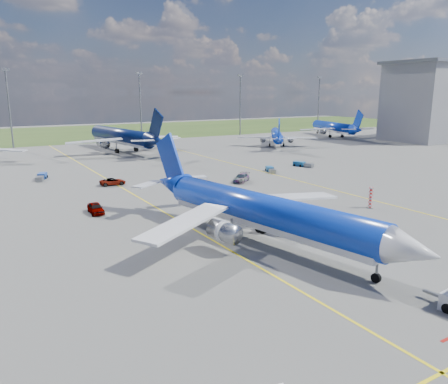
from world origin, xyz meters
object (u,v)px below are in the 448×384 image
service_car_a (96,208)px  warning_post (371,198)px  bg_jet_ne (276,145)px  main_airliner (263,243)px  baggage_tug_w (271,170)px  baggage_tug_e (302,164)px  service_car_b (113,182)px  bg_jet_n (122,151)px  baggage_tug_c (41,177)px  bg_jet_ene (333,137)px  service_car_c (241,178)px

service_car_a → warning_post: bearing=-24.0°
bg_jet_ne → main_airliner: size_ratio=0.85×
baggage_tug_w → baggage_tug_e: baggage_tug_e is taller
main_airliner → service_car_b: (-4.84, 38.52, 0.62)m
bg_jet_n → baggage_tug_w: bearing=101.4°
service_car_a → baggage_tug_w: 41.58m
baggage_tug_e → baggage_tug_c: bearing=146.2°
main_airliner → baggage_tug_w: bearing=41.4°
main_airliner → service_car_a: bearing=109.2°
main_airliner → baggage_tug_e: bearing=33.8°
bg_jet_ene → bg_jet_n: bearing=16.7°
bg_jet_ne → service_car_b: 69.26m
main_airliner → service_car_c: (16.25, 29.30, 0.74)m
warning_post → baggage_tug_e: (15.18, 32.04, -1.01)m
service_car_a → service_car_b: (7.52, 17.06, -0.10)m
service_car_a → baggage_tug_e: (49.35, 14.99, -0.24)m
main_airliner → baggage_tug_c: bearing=95.6°
service_car_b → baggage_tug_c: service_car_b is taller
baggage_tug_w → baggage_tug_c: 44.71m
warning_post → service_car_b: (-26.65, 34.12, -0.88)m
warning_post → bg_jet_n: bearing=97.9°
bg_jet_ne → baggage_tug_c: size_ratio=6.90×
bg_jet_ne → baggage_tug_w: size_ratio=7.57×
bg_jet_n → main_airliner: 83.12m
warning_post → bg_jet_n: bg_jet_n is taller
service_car_c → baggage_tug_e: bearing=68.3°
main_airliner → service_car_a: 24.77m
bg_jet_ene → baggage_tug_e: 70.51m
baggage_tug_c → baggage_tug_w: bearing=-0.9°
service_car_a → baggage_tug_w: (39.37, 13.35, -0.27)m
main_airliner → baggage_tug_e: size_ratio=8.33×
main_airliner → baggage_tug_e: 51.93m
bg_jet_n → main_airliner: bg_jet_n is taller
warning_post → service_car_b: 43.30m
bg_jet_ne → baggage_tug_c: (-71.17, -20.55, 0.50)m
service_car_c → baggage_tug_w: bearing=76.4°
warning_post → baggage_tug_e: warning_post is taller
warning_post → service_car_c: 25.52m
service_car_c → baggage_tug_e: size_ratio=1.06×
bg_jet_ne → baggage_tug_c: bg_jet_ne is taller
warning_post → baggage_tug_e: size_ratio=0.63×
bg_jet_n → baggage_tug_e: (26.00, -45.94, 0.49)m
bg_jet_ene → main_airliner: main_airliner is taller
warning_post → baggage_tug_c: warning_post is taller
bg_jet_ene → main_airliner: 122.35m
baggage_tug_e → baggage_tug_w: bearing=170.7°
bg_jet_ne → service_car_b: size_ratio=7.54×
bg_jet_ene → warning_post: bearing=65.3°
bg_jet_ne → baggage_tug_c: 74.08m
main_airliner → baggage_tug_w: (27.01, 34.81, 0.46)m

